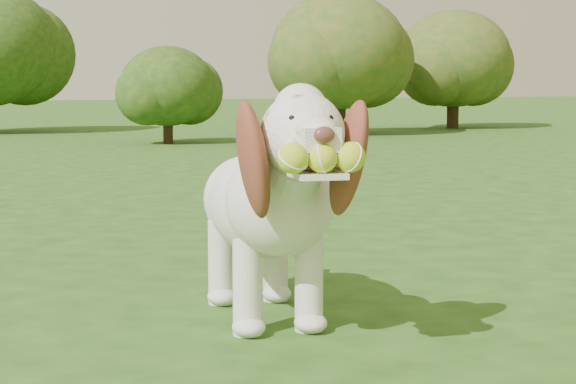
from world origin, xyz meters
name	(u,v)px	position (x,y,z in m)	size (l,w,h in m)	color
ground	(130,295)	(0.00, 0.00, 0.00)	(80.00, 80.00, 0.00)	#224413
dog	(269,197)	(0.32, -0.61, 0.43)	(0.53, 1.23, 0.80)	silver
shrub_f	(339,51)	(5.72, 9.67, 1.27)	(2.08, 2.08, 2.16)	#382314
shrub_c	(167,86)	(2.72, 8.66, 0.75)	(1.23, 1.23, 1.28)	#382314
shrub_h	(454,59)	(8.48, 10.74, 1.21)	(1.98, 1.98, 2.05)	#382314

